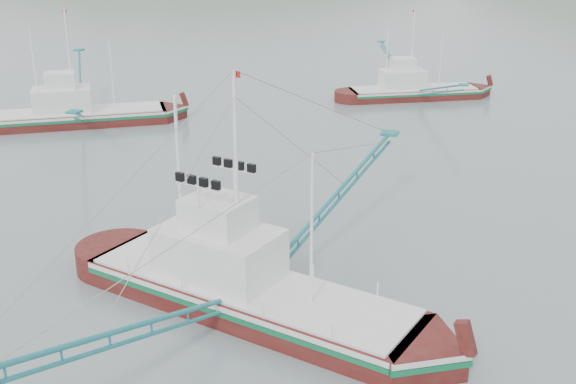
% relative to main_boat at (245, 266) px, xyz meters
% --- Properties ---
extents(ground, '(1200.00, 1200.00, 0.00)m').
position_rel_main_boat_xyz_m(ground, '(-0.36, 1.35, -2.25)').
color(ground, slate).
rests_on(ground, ground).
extents(main_boat, '(17.09, 29.41, 12.11)m').
position_rel_main_boat_xyz_m(main_boat, '(0.00, 0.00, 0.00)').
color(main_boat, '#460E0B').
rests_on(main_boat, ground).
extents(bg_boat_far, '(14.99, 22.14, 9.62)m').
position_rel_main_boat_xyz_m(bg_boat_far, '(0.64, 45.20, -0.25)').
color(bg_boat_far, '#460E0B').
rests_on(bg_boat_far, ground).
extents(bg_boat_left, '(18.70, 24.38, 10.85)m').
position_rel_main_boat_xyz_m(bg_boat_left, '(-25.94, 25.95, 0.04)').
color(bg_boat_left, '#460E0B').
rests_on(bg_boat_left, ground).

